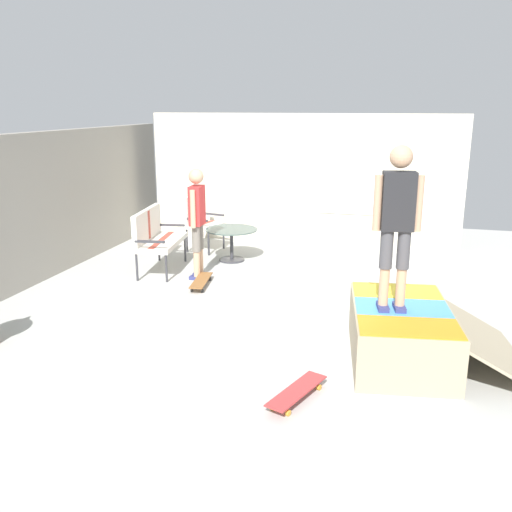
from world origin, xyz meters
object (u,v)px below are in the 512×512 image
person_skater (397,217)px  skateboard_by_bench (201,281)px  skate_ramp (404,333)px  patio_bench (155,234)px  patio_table (232,238)px  patio_chair_near_house (200,218)px  skateboard_spare (297,391)px  person_watching (197,215)px

person_skater → skateboard_by_bench: person_skater is taller
skate_ramp → patio_bench: 4.63m
patio_bench → patio_table: bearing=-49.2°
patio_chair_near_house → skateboard_spare: 5.72m
skateboard_spare → patio_bench: bearing=41.0°
skate_ramp → patio_table: (3.25, 2.95, 0.11)m
patio_chair_near_house → person_skater: (-3.93, -3.59, 0.96)m
patio_bench → skateboard_by_bench: patio_bench is taller
person_skater → skateboard_by_bench: 3.70m
person_skater → skateboard_by_bench: (1.88, 2.82, -1.49)m
patio_chair_near_house → skateboard_spare: patio_chair_near_house is taller
skate_ramp → patio_chair_near_house: patio_chair_near_house is taller
patio_chair_near_house → person_skater: 5.41m
patio_chair_near_house → patio_bench: bearing=171.0°
patio_chair_near_house → patio_table: bearing=-125.7°
patio_bench → patio_chair_near_house: size_ratio=1.29×
patio_bench → skateboard_spare: patio_bench is taller
person_skater → skateboard_spare: person_skater is taller
patio_table → patio_chair_near_house: bearing=54.3°
skate_ramp → skateboard_by_bench: 3.46m
skate_ramp → patio_bench: patio_bench is taller
patio_chair_near_house → skateboard_by_bench: bearing=-159.2°
skateboard_by_bench → skateboard_spare: bearing=-145.1°
skate_ramp → skateboard_by_bench: size_ratio=2.42×
person_watching → skate_ramp: bearing=-124.3°
patio_table → person_skater: bearing=-140.2°
patio_bench → skate_ramp: bearing=-120.6°
skate_ramp → patio_table: 4.39m
patio_table → skateboard_by_bench: patio_table is taller
person_skater → person_watching: bearing=53.0°
person_watching → skateboard_spare: 4.07m
patio_table → person_watching: person_watching is taller
skate_ramp → patio_table: size_ratio=2.21×
patio_table → patio_bench: bearing=130.8°
skateboard_spare → patio_table: bearing=24.6°
patio_chair_near_house → person_skater: bearing=-137.6°
skate_ramp → patio_chair_near_house: bearing=44.4°
skate_ramp → skateboard_by_bench: skate_ramp is taller
skate_ramp → person_skater: (-0.11, 0.15, 1.28)m
skateboard_by_bench → person_skater: bearing=-123.8°
skate_ramp → person_skater: bearing=126.5°
person_watching → person_skater: 3.80m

